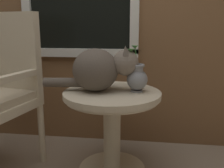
{
  "coord_description": "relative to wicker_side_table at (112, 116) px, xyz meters",
  "views": [
    {
      "loc": [
        0.47,
        -1.38,
        0.98
      ],
      "look_at": [
        0.26,
        0.19,
        0.62
      ],
      "focal_mm": 40.74,
      "sensor_mm": 36.0,
      "label": 1
    }
  ],
  "objects": [
    {
      "name": "wicker_side_table",
      "position": [
        0.0,
        0.0,
        0.0
      ],
      "size": [
        0.63,
        0.63,
        0.57
      ],
      "color": "beige",
      "rests_on": "ground_plane"
    },
    {
      "name": "cat",
      "position": [
        -0.08,
        0.01,
        0.31
      ],
      "size": [
        0.61,
        0.3,
        0.29
      ],
      "color": "brown",
      "rests_on": "wicker_side_table"
    },
    {
      "name": "pewter_vase_with_ivy",
      "position": [
        0.16,
        0.02,
        0.26
      ],
      "size": [
        0.13,
        0.13,
        0.29
      ],
      "color": "gray",
      "rests_on": "wicker_side_table"
    }
  ]
}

